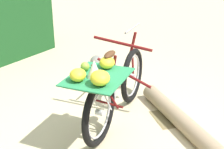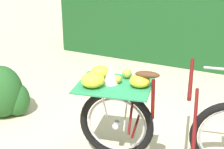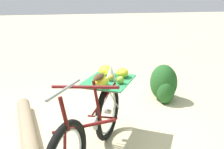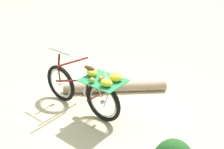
% 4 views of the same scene
% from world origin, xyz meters
% --- Properties ---
extents(ground_plane, '(60.00, 60.00, 0.00)m').
position_xyz_m(ground_plane, '(0.00, 0.00, 0.00)').
color(ground_plane, beige).
extents(bicycle, '(1.59, 1.33, 1.03)m').
position_xyz_m(bicycle, '(0.13, -0.20, 0.48)').
color(bicycle, black).
rests_on(bicycle, ground_plane).
extents(fallen_log, '(2.11, 0.34, 0.19)m').
position_xyz_m(fallen_log, '(-0.39, -0.94, 0.10)').
color(fallen_log, '#9E8466').
rests_on(fallen_log, ground_plane).
extents(leaf_litter_patch, '(0.44, 0.36, 0.01)m').
position_xyz_m(leaf_litter_patch, '(0.07, -0.89, 0.00)').
color(leaf_litter_patch, olive).
rests_on(leaf_litter_patch, ground_plane).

